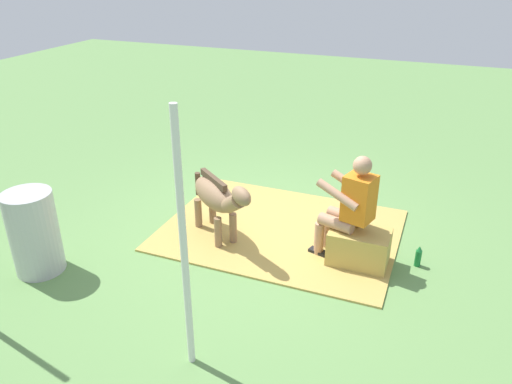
% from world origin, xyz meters
% --- Properties ---
extents(ground_plane, '(24.00, 24.00, 0.00)m').
position_xyz_m(ground_plane, '(0.00, 0.00, 0.00)').
color(ground_plane, '#608C4C').
extents(hay_patch, '(2.88, 2.20, 0.02)m').
position_xyz_m(hay_patch, '(-0.25, -0.18, 0.01)').
color(hay_patch, tan).
rests_on(hay_patch, ground).
extents(hay_bale, '(0.66, 0.43, 0.42)m').
position_xyz_m(hay_bale, '(-1.30, 0.20, 0.21)').
color(hay_bale, tan).
rests_on(hay_bale, ground).
extents(person_seated, '(0.71, 0.53, 1.30)m').
position_xyz_m(person_seated, '(-1.14, 0.17, 0.71)').
color(person_seated, tan).
rests_on(person_seated, ground).
extents(pony_standing, '(1.14, 0.96, 0.93)m').
position_xyz_m(pony_standing, '(0.40, 0.28, 0.57)').
color(pony_standing, '#8C6B4C').
rests_on(pony_standing, ground).
extents(soda_bottle, '(0.07, 0.07, 0.26)m').
position_xyz_m(soda_bottle, '(-1.94, -0.01, 0.12)').
color(soda_bottle, '#197233').
rests_on(soda_bottle, ground).
extents(water_barrel, '(0.52, 0.52, 0.94)m').
position_xyz_m(water_barrel, '(1.95, 1.62, 0.47)').
color(water_barrel, '#B2B2B7').
rests_on(water_barrel, ground).
extents(tent_pole_left, '(0.06, 0.06, 2.28)m').
position_xyz_m(tent_pole_left, '(-0.27, 2.21, 1.14)').
color(tent_pole_left, silver).
rests_on(tent_pole_left, ground).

